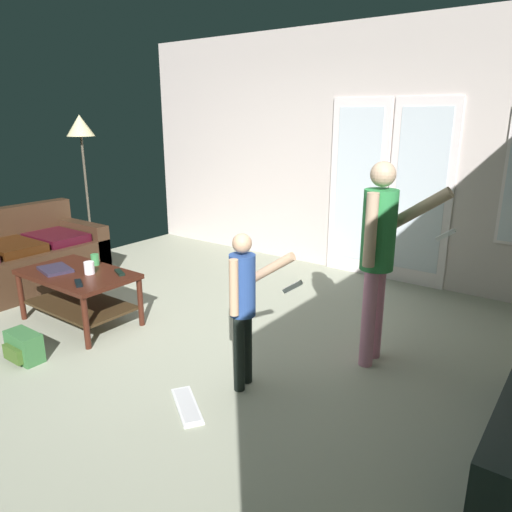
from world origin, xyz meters
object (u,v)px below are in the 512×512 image
(loose_keyboard, at_px, (187,406))
(dvd_remote_slim, at_px, (120,272))
(person_adult, at_px, (379,247))
(backpack, at_px, (23,347))
(tv_remote_black, at_px, (78,283))
(leather_couch, at_px, (11,264))
(floor_lamp, at_px, (81,135))
(cup_near_edge, at_px, (95,260))
(coffee_table, at_px, (78,286))
(laptop_closed, at_px, (55,269))
(cup_by_laptop, at_px, (89,268))
(person_child, at_px, (244,298))

(loose_keyboard, bearing_deg, dvd_remote_slim, 156.60)
(person_adult, bearing_deg, dvd_remote_slim, -161.53)
(backpack, relative_size, tv_remote_black, 1.84)
(tv_remote_black, bearing_deg, leather_couch, -160.23)
(backpack, bearing_deg, person_adult, 36.20)
(floor_lamp, xyz_separation_m, loose_keyboard, (3.35, -1.68, -1.58))
(cup_near_edge, bearing_deg, person_adult, 15.16)
(coffee_table, distance_m, cup_near_edge, 0.29)
(person_adult, relative_size, loose_keyboard, 3.48)
(backpack, bearing_deg, coffee_table, 111.00)
(laptop_closed, bearing_deg, floor_lamp, 149.47)
(cup_by_laptop, bearing_deg, leather_couch, 179.16)
(laptop_closed, bearing_deg, tv_remote_black, 2.65)
(person_child, height_order, backpack, person_child)
(person_child, bearing_deg, dvd_remote_slim, 173.76)
(tv_remote_black, bearing_deg, dvd_remote_slim, 111.37)
(person_child, distance_m, backpack, 1.84)
(coffee_table, height_order, person_adult, person_adult)
(person_adult, relative_size, laptop_closed, 4.82)
(person_child, distance_m, cup_by_laptop, 1.73)
(coffee_table, bearing_deg, cup_near_edge, 100.55)
(loose_keyboard, relative_size, tv_remote_black, 2.57)
(coffee_table, relative_size, cup_near_edge, 10.11)
(coffee_table, height_order, dvd_remote_slim, dvd_remote_slim)
(coffee_table, bearing_deg, tv_remote_black, -31.76)
(leather_couch, height_order, backpack, leather_couch)
(coffee_table, height_order, cup_near_edge, cup_near_edge)
(loose_keyboard, xyz_separation_m, laptop_closed, (-1.90, 0.30, 0.49))
(dvd_remote_slim, bearing_deg, coffee_table, -126.68)
(backpack, height_order, laptop_closed, laptop_closed)
(laptop_closed, height_order, tv_remote_black, laptop_closed)
(person_adult, xyz_separation_m, laptop_closed, (-2.62, -0.99, -0.42))
(coffee_table, xyz_separation_m, person_child, (1.86, 0.03, 0.31))
(laptop_closed, relative_size, cup_by_laptop, 2.87)
(coffee_table, distance_m, person_adult, 2.65)
(floor_lamp, bearing_deg, loose_keyboard, -26.68)
(loose_keyboard, height_order, laptop_closed, laptop_closed)
(coffee_table, distance_m, backpack, 0.78)
(tv_remote_black, distance_m, dvd_remote_slim, 0.38)
(laptop_closed, bearing_deg, dvd_remote_slim, 41.97)
(laptop_closed, height_order, dvd_remote_slim, laptop_closed)
(tv_remote_black, bearing_deg, cup_by_laptop, 154.06)
(backpack, bearing_deg, loose_keyboard, 11.44)
(person_child, bearing_deg, leather_couch, 179.50)
(cup_near_edge, xyz_separation_m, dvd_remote_slim, (0.38, -0.03, -0.04))
(leather_couch, relative_size, tv_remote_black, 10.97)
(loose_keyboard, relative_size, laptop_closed, 1.39)
(floor_lamp, xyz_separation_m, cup_near_edge, (1.59, -1.06, -1.05))
(person_child, bearing_deg, person_adult, 56.55)
(person_adult, height_order, floor_lamp, floor_lamp)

